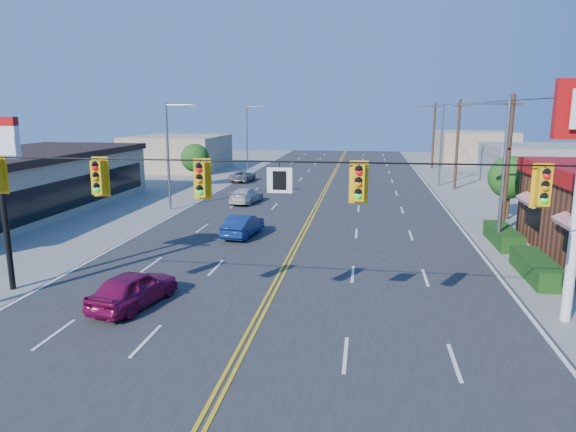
# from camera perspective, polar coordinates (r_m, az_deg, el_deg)

# --- Properties ---
(ground) EXTENTS (160.00, 160.00, 0.00)m
(ground) POSITION_cam_1_polar(r_m,az_deg,el_deg) (16.93, -5.02, -14.54)
(ground) COLOR gray
(ground) RESTS_ON ground
(road) EXTENTS (20.00, 120.00, 0.06)m
(road) POSITION_cam_1_polar(r_m,az_deg,el_deg) (35.71, 2.52, -0.30)
(road) COLOR #2D2D30
(road) RESTS_ON ground
(signal_span) EXTENTS (24.32, 0.34, 9.00)m
(signal_span) POSITION_cam_1_polar(r_m,az_deg,el_deg) (15.44, -5.78, 1.99)
(signal_span) COLOR #47301E
(signal_span) RESTS_ON ground
(strip_mall) EXTENTS (10.40, 26.40, 4.40)m
(strip_mall) POSITION_cam_1_polar(r_m,az_deg,el_deg) (41.94, -29.28, 3.08)
(strip_mall) COLOR tan
(strip_mall) RESTS_ON ground
(streetlight_se) EXTENTS (2.55, 0.25, 8.00)m
(streetlight_se) POSITION_cam_1_polar(r_m,az_deg,el_deg) (29.74, 22.51, 5.13)
(streetlight_se) COLOR gray
(streetlight_se) RESTS_ON ground
(streetlight_ne) EXTENTS (2.55, 0.25, 8.00)m
(streetlight_ne) POSITION_cam_1_polar(r_m,az_deg,el_deg) (53.29, 16.46, 8.09)
(streetlight_ne) COLOR gray
(streetlight_ne) RESTS_ON ground
(streetlight_sw) EXTENTS (2.55, 0.25, 8.00)m
(streetlight_sw) POSITION_cam_1_polar(r_m,az_deg,el_deg) (39.60, -12.94, 7.16)
(streetlight_sw) COLOR gray
(streetlight_sw) RESTS_ON ground
(streetlight_nw) EXTENTS (2.55, 0.25, 8.00)m
(streetlight_nw) POSITION_cam_1_polar(r_m,az_deg,el_deg) (64.45, -4.41, 9.08)
(streetlight_nw) COLOR gray
(streetlight_nw) RESTS_ON ground
(utility_pole_near) EXTENTS (0.28, 0.28, 8.40)m
(utility_pole_near) POSITION_cam_1_polar(r_m,az_deg,el_deg) (33.98, 23.21, 5.26)
(utility_pole_near) COLOR #47301E
(utility_pole_near) RESTS_ON ground
(utility_pole_mid) EXTENTS (0.28, 0.28, 8.40)m
(utility_pole_mid) POSITION_cam_1_polar(r_m,az_deg,el_deg) (51.54, 18.29, 7.52)
(utility_pole_mid) COLOR #47301E
(utility_pole_mid) RESTS_ON ground
(utility_pole_far) EXTENTS (0.28, 0.28, 8.40)m
(utility_pole_far) POSITION_cam_1_polar(r_m,az_deg,el_deg) (69.33, 15.87, 8.60)
(utility_pole_far) COLOR #47301E
(utility_pole_far) RESTS_ON ground
(tree_kfc_rear) EXTENTS (2.94, 2.94, 4.41)m
(tree_kfc_rear) POSITION_cam_1_polar(r_m,az_deg,el_deg) (38.29, 23.48, 3.96)
(tree_kfc_rear) COLOR #47301E
(tree_kfc_rear) RESTS_ON ground
(tree_west) EXTENTS (2.80, 2.80, 4.20)m
(tree_west) POSITION_cam_1_polar(r_m,az_deg,el_deg) (51.72, -10.28, 6.37)
(tree_west) COLOR #47301E
(tree_west) RESTS_ON ground
(bld_east_mid) EXTENTS (12.00, 10.00, 4.00)m
(bld_east_mid) POSITION_cam_1_polar(r_m,az_deg,el_deg) (57.97, 27.12, 5.04)
(bld_east_mid) COLOR gray
(bld_east_mid) RESTS_ON ground
(bld_west_far) EXTENTS (11.00, 12.00, 4.20)m
(bld_west_far) POSITION_cam_1_polar(r_m,az_deg,el_deg) (67.27, -12.09, 6.91)
(bld_west_far) COLOR tan
(bld_west_far) RESTS_ON ground
(bld_east_far) EXTENTS (10.00, 10.00, 4.40)m
(bld_east_far) POSITION_cam_1_polar(r_m,az_deg,el_deg) (78.42, 20.05, 7.19)
(bld_east_far) COLOR tan
(bld_east_far) RESTS_ON ground
(car_magenta) EXTENTS (2.50, 4.36, 1.40)m
(car_magenta) POSITION_cam_1_polar(r_m,az_deg,el_deg) (20.74, -16.77, -7.87)
(car_magenta) COLOR maroon
(car_magenta) RESTS_ON ground
(car_blue) EXTENTS (1.86, 4.10, 1.31)m
(car_blue) POSITION_cam_1_polar(r_m,az_deg,el_deg) (30.70, -5.02, -1.15)
(car_blue) COLOR navy
(car_blue) RESTS_ON ground
(car_white) EXTENTS (2.26, 4.44, 1.23)m
(car_white) POSITION_cam_1_polar(r_m,az_deg,el_deg) (41.61, -4.66, 2.22)
(car_white) COLOR silver
(car_white) RESTS_ON ground
(car_silver) EXTENTS (2.19, 4.37, 1.19)m
(car_silver) POSITION_cam_1_polar(r_m,az_deg,el_deg) (54.24, -5.05, 4.41)
(car_silver) COLOR gray
(car_silver) RESTS_ON ground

